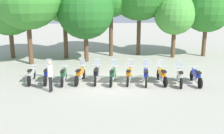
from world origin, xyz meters
The scene contains 17 objects.
ground_plane centered at (0.00, 0.00, 0.00)m, with size 80.00×80.00×0.00m, color #ADA899.
motorcycle_0 centered at (-5.08, 0.64, 0.50)m, with size 0.62×2.19×0.99m.
motorcycle_1 centered at (-4.06, 0.61, 0.52)m, with size 0.62×2.19×1.37m.
motorcycle_2 centered at (-3.05, 0.29, 0.50)m, with size 0.62×2.19×0.99m.
motorcycle_3 centered at (-2.02, 0.37, 0.52)m, with size 0.80×2.15×1.37m.
motorcycle_4 centered at (-1.01, 0.31, 0.52)m, with size 0.66×2.19×1.37m.
motorcycle_5 centered at (0.01, 0.03, 0.52)m, with size 0.78×2.16×1.37m.
motorcycle_6 centered at (1.02, 0.00, 0.52)m, with size 0.80×2.15×1.37m.
motorcycle_7 centered at (2.04, -0.23, 0.52)m, with size 0.72×2.17×1.37m.
motorcycle_8 centered at (3.04, -0.25, 0.52)m, with size 0.62×2.19×1.37m.
motorcycle_9 centered at (4.07, -0.62, 0.52)m, with size 0.77×2.16×1.37m.
motorcycle_10 centered at (5.08, -0.67, 0.50)m, with size 0.62×2.19×0.99m.
person_0 centered at (-3.64, -1.29, 1.09)m, with size 0.31×0.40×1.83m.
tree_0 centered at (-8.13, 7.97, 4.48)m, with size 4.97×4.97×6.97m.
tree_3 centered at (-1.65, 6.04, 4.15)m, with size 4.58×4.58×6.45m.
tree_6 centered at (6.02, 6.90, 3.79)m, with size 3.57×3.57×5.60m.
tree_7 centered at (8.96, 7.16, 4.40)m, with size 4.48×4.48×6.66m.
Camera 1 is at (-1.48, -15.84, 5.19)m, focal length 42.82 mm.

